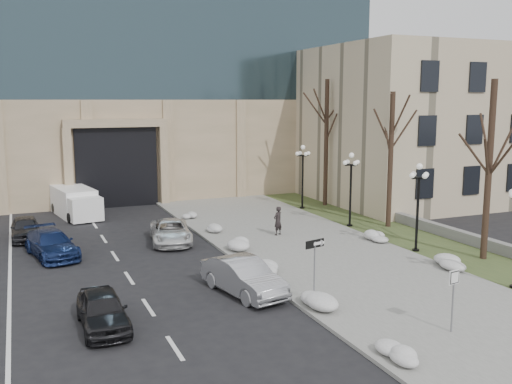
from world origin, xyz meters
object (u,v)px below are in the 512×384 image
Objects in this scene: car_c at (52,244)px; lamppost_d at (303,168)px; car_e at (25,228)px; keep_sign at (454,288)px; box_truck at (75,203)px; car_d at (171,232)px; one_way_sign at (318,251)px; lamppost_b at (418,195)px; car_a at (103,310)px; lamppost_c at (351,180)px; car_b at (243,277)px; pedestrian at (278,221)px.

lamppost_d is (17.79, 6.39, 2.40)m from car_c.
keep_sign reaches higher than car_e.
keep_sign is (9.86, -26.21, 0.76)m from box_truck.
keep_sign is at bearing -61.11° from car_d.
car_d is 12.22m from one_way_sign.
lamppost_b is (18.96, -11.15, 2.41)m from car_e.
one_way_sign reaches higher than car_a.
box_truck is (1.09, 20.95, 0.27)m from car_a.
car_c is 0.98× the size of lamppost_c.
box_truck reaches higher than car_b.
lamppost_d is (0.00, 6.50, 0.00)m from lamppost_c.
lamppost_b is (10.80, 2.49, 2.32)m from car_b.
one_way_sign reaches higher than car_d.
box_truck is at bearing 93.69° from one_way_sign.
box_truck is 23.21m from lamppost_b.
one_way_sign is 0.55× the size of lamppost_d.
car_b is at bearing 13.26° from car_a.
car_d is 0.73× the size of box_truck.
car_c reaches higher than car_d.
pedestrian is 8.27m from lamppost_b.
car_d is 0.98× the size of lamppost_c.
lamppost_b is at bearing 106.19° from pedestrian.
car_a is at bearing 16.18° from pedestrian.
lamppost_c is at bearing 6.75° from car_d.
car_d is at bearing 81.66° from car_b.
pedestrian is (5.56, 8.52, 0.22)m from car_b.
box_truck is (3.35, 5.90, 0.28)m from car_e.
lamppost_b is (11.42, -7.08, 2.43)m from car_d.
lamppost_c is (10.80, 8.99, 2.32)m from car_b.
lamppost_c and lamppost_d have the same top height.
car_c is 12.57m from pedestrian.
car_d is 2.01× the size of keep_sign.
car_c is 19.13m from lamppost_b.
pedestrian is at bearing -20.73° from car_e.
lamppost_b reaches higher than one_way_sign.
lamppost_c is (15.61, -10.55, 2.13)m from box_truck.
car_b is at bearing -76.63° from car_d.
car_e is at bearing -129.41° from box_truck.
car_b is at bearing -64.69° from car_c.
lamppost_c is at bearing -43.84° from box_truck.
pedestrian is (11.47, 9.95, 0.30)m from car_a.
car_a is 12.19m from keep_sign.
box_truck is at bearing 101.07° from keep_sign.
lamppost_d reaches higher than car_b.
car_a is 0.82× the size of lamppost_d.
box_truck is at bearing 91.81° from car_b.
pedestrian is at bearing 40.67° from car_a.
one_way_sign is at bearing -81.75° from box_truck.
pedestrian is 0.36× the size of lamppost_d.
box_truck reaches higher than car_d.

